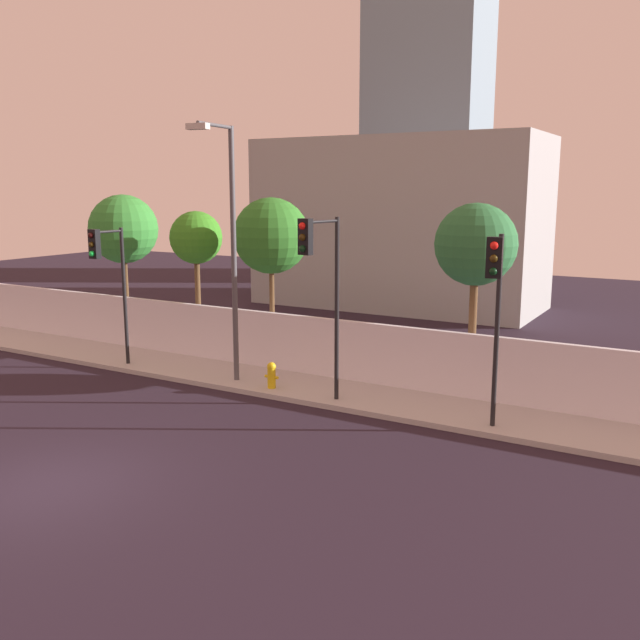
{
  "coord_description": "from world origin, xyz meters",
  "views": [
    {
      "loc": [
        11.19,
        -8.49,
        5.84
      ],
      "look_at": [
        2.52,
        6.5,
        2.54
      ],
      "focal_mm": 38.87,
      "sensor_mm": 36.0,
      "label": 1
    }
  ],
  "objects_px": {
    "traffic_light_center": "(496,291)",
    "roadside_tree_rightmost": "(476,246)",
    "traffic_light_left": "(108,267)",
    "roadside_tree_midright": "(271,236)",
    "traffic_light_right": "(321,270)",
    "roadside_tree_leftmost": "(123,229)",
    "street_lamp_curbside": "(229,236)",
    "fire_hydrant": "(272,374)",
    "roadside_tree_midleft": "(196,239)"
  },
  "relations": [
    {
      "from": "traffic_light_center",
      "to": "roadside_tree_rightmost",
      "type": "xyz_separation_m",
      "value": [
        -1.79,
        4.11,
        0.67
      ]
    },
    {
      "from": "traffic_light_left",
      "to": "roadside_tree_midright",
      "type": "height_order",
      "value": "roadside_tree_midright"
    },
    {
      "from": "traffic_light_right",
      "to": "roadside_tree_leftmost",
      "type": "distance_m",
      "value": 12.03
    },
    {
      "from": "traffic_light_left",
      "to": "street_lamp_curbside",
      "type": "distance_m",
      "value": 4.52
    },
    {
      "from": "traffic_light_center",
      "to": "fire_hydrant",
      "type": "bearing_deg",
      "value": 174.78
    },
    {
      "from": "street_lamp_curbside",
      "to": "roadside_tree_rightmost",
      "type": "relative_size",
      "value": 1.36
    },
    {
      "from": "fire_hydrant",
      "to": "roadside_tree_midleft",
      "type": "bearing_deg",
      "value": 147.94
    },
    {
      "from": "fire_hydrant",
      "to": "roadside_tree_midleft",
      "type": "xyz_separation_m",
      "value": [
        -5.61,
        3.51,
        3.48
      ]
    },
    {
      "from": "traffic_light_left",
      "to": "roadside_tree_leftmost",
      "type": "height_order",
      "value": "roadside_tree_leftmost"
    },
    {
      "from": "traffic_light_center",
      "to": "roadside_tree_leftmost",
      "type": "xyz_separation_m",
      "value": [
        -15.8,
        4.11,
        0.73
      ]
    },
    {
      "from": "fire_hydrant",
      "to": "street_lamp_curbside",
      "type": "bearing_deg",
      "value": -178.91
    },
    {
      "from": "fire_hydrant",
      "to": "roadside_tree_leftmost",
      "type": "distance_m",
      "value": 10.55
    },
    {
      "from": "roadside_tree_leftmost",
      "to": "fire_hydrant",
      "type": "bearing_deg",
      "value": -20.85
    },
    {
      "from": "traffic_light_right",
      "to": "roadside_tree_midright",
      "type": "distance_m",
      "value": 6.07
    },
    {
      "from": "traffic_light_left",
      "to": "roadside_tree_leftmost",
      "type": "xyz_separation_m",
      "value": [
        -3.49,
        4.12,
        0.86
      ]
    },
    {
      "from": "traffic_light_right",
      "to": "street_lamp_curbside",
      "type": "xyz_separation_m",
      "value": [
        -3.42,
        0.66,
        0.73
      ]
    },
    {
      "from": "traffic_light_right",
      "to": "roadside_tree_leftmost",
      "type": "relative_size",
      "value": 0.88
    },
    {
      "from": "traffic_light_right",
      "to": "fire_hydrant",
      "type": "xyz_separation_m",
      "value": [
        -2.03,
        0.68,
        -3.2
      ]
    },
    {
      "from": "traffic_light_center",
      "to": "roadside_tree_leftmost",
      "type": "bearing_deg",
      "value": 165.4
    },
    {
      "from": "traffic_light_right",
      "to": "roadside_tree_rightmost",
      "type": "xyz_separation_m",
      "value": [
        2.74,
        4.2,
        0.45
      ]
    },
    {
      "from": "fire_hydrant",
      "to": "roadside_tree_midleft",
      "type": "height_order",
      "value": "roadside_tree_midleft"
    },
    {
      "from": "traffic_light_center",
      "to": "street_lamp_curbside",
      "type": "xyz_separation_m",
      "value": [
        -7.95,
        0.57,
        0.95
      ]
    },
    {
      "from": "street_lamp_curbside",
      "to": "roadside_tree_midleft",
      "type": "distance_m",
      "value": 5.53
    },
    {
      "from": "roadside_tree_leftmost",
      "to": "roadside_tree_midleft",
      "type": "height_order",
      "value": "roadside_tree_leftmost"
    },
    {
      "from": "street_lamp_curbside",
      "to": "roadside_tree_rightmost",
      "type": "xyz_separation_m",
      "value": [
        6.16,
        3.54,
        -0.28
      ]
    },
    {
      "from": "fire_hydrant",
      "to": "roadside_tree_midright",
      "type": "bearing_deg",
      "value": 123.53
    },
    {
      "from": "traffic_light_left",
      "to": "traffic_light_right",
      "type": "relative_size",
      "value": 0.9
    },
    {
      "from": "street_lamp_curbside",
      "to": "roadside_tree_leftmost",
      "type": "bearing_deg",
      "value": 155.7
    },
    {
      "from": "roadside_tree_leftmost",
      "to": "roadside_tree_midright",
      "type": "distance_m",
      "value": 6.9
    },
    {
      "from": "traffic_light_center",
      "to": "traffic_light_left",
      "type": "bearing_deg",
      "value": -179.98
    },
    {
      "from": "traffic_light_left",
      "to": "roadside_tree_midleft",
      "type": "xyz_separation_m",
      "value": [
        0.13,
        4.12,
        0.63
      ]
    },
    {
      "from": "roadside_tree_midright",
      "to": "roadside_tree_rightmost",
      "type": "relative_size",
      "value": 1.02
    },
    {
      "from": "street_lamp_curbside",
      "to": "roadside_tree_leftmost",
      "type": "height_order",
      "value": "street_lamp_curbside"
    },
    {
      "from": "traffic_light_center",
      "to": "street_lamp_curbside",
      "type": "distance_m",
      "value": 8.03
    },
    {
      "from": "traffic_light_left",
      "to": "roadside_tree_midleft",
      "type": "height_order",
      "value": "roadside_tree_midleft"
    },
    {
      "from": "roadside_tree_rightmost",
      "to": "traffic_light_right",
      "type": "bearing_deg",
      "value": -123.11
    },
    {
      "from": "fire_hydrant",
      "to": "roadside_tree_leftmost",
      "type": "bearing_deg",
      "value": 159.15
    },
    {
      "from": "street_lamp_curbside",
      "to": "fire_hydrant",
      "type": "xyz_separation_m",
      "value": [
        1.39,
        0.03,
        -3.93
      ]
    },
    {
      "from": "fire_hydrant",
      "to": "roadside_tree_midright",
      "type": "xyz_separation_m",
      "value": [
        -2.33,
        3.51,
        3.68
      ]
    },
    {
      "from": "roadside_tree_midleft",
      "to": "traffic_light_center",
      "type": "bearing_deg",
      "value": -18.67
    },
    {
      "from": "roadside_tree_leftmost",
      "to": "roadside_tree_midright",
      "type": "xyz_separation_m",
      "value": [
        6.9,
        0.0,
        -0.03
      ]
    },
    {
      "from": "fire_hydrant",
      "to": "roadside_tree_leftmost",
      "type": "height_order",
      "value": "roadside_tree_leftmost"
    },
    {
      "from": "street_lamp_curbside",
      "to": "roadside_tree_leftmost",
      "type": "xyz_separation_m",
      "value": [
        -7.84,
        3.54,
        -0.22
      ]
    },
    {
      "from": "traffic_light_left",
      "to": "traffic_light_center",
      "type": "height_order",
      "value": "traffic_light_center"
    },
    {
      "from": "traffic_light_left",
      "to": "roadside_tree_leftmost",
      "type": "distance_m",
      "value": 5.46
    },
    {
      "from": "traffic_light_left",
      "to": "roadside_tree_midright",
      "type": "distance_m",
      "value": 5.41
    },
    {
      "from": "traffic_light_right",
      "to": "fire_hydrant",
      "type": "distance_m",
      "value": 3.85
    },
    {
      "from": "fire_hydrant",
      "to": "roadside_tree_midright",
      "type": "height_order",
      "value": "roadside_tree_midright"
    },
    {
      "from": "fire_hydrant",
      "to": "roadside_tree_midleft",
      "type": "relative_size",
      "value": 0.15
    },
    {
      "from": "traffic_light_left",
      "to": "traffic_light_center",
      "type": "bearing_deg",
      "value": 0.02
    }
  ]
}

